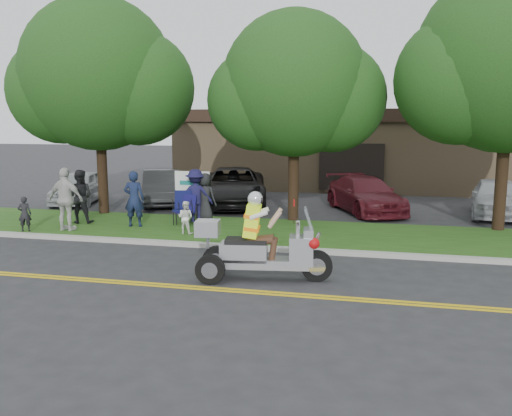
% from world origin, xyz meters
% --- Properties ---
extents(ground, '(120.00, 120.00, 0.00)m').
position_xyz_m(ground, '(0.00, 0.00, 0.00)').
color(ground, '#28282B').
rests_on(ground, ground).
extents(centerline_near, '(60.00, 0.10, 0.01)m').
position_xyz_m(centerline_near, '(0.00, -0.58, 0.01)').
color(centerline_near, gold).
rests_on(centerline_near, ground).
extents(centerline_far, '(60.00, 0.10, 0.01)m').
position_xyz_m(centerline_far, '(0.00, -0.42, 0.01)').
color(centerline_far, gold).
rests_on(centerline_far, ground).
extents(curb, '(60.00, 0.25, 0.12)m').
position_xyz_m(curb, '(0.00, 3.05, 0.06)').
color(curb, '#A8A89E').
rests_on(curb, ground).
extents(grass_verge, '(60.00, 4.00, 0.10)m').
position_xyz_m(grass_verge, '(0.00, 5.20, 0.06)').
color(grass_verge, '#244512').
rests_on(grass_verge, ground).
extents(commercial_building, '(18.00, 8.20, 4.00)m').
position_xyz_m(commercial_building, '(2.00, 18.98, 2.01)').
color(commercial_building, '#9E7F5B').
rests_on(commercial_building, ground).
extents(tree_left, '(6.62, 5.40, 7.78)m').
position_xyz_m(tree_left, '(-6.44, 7.03, 4.85)').
color(tree_left, '#332114').
rests_on(tree_left, ground).
extents(tree_mid, '(5.88, 4.80, 7.05)m').
position_xyz_m(tree_mid, '(0.55, 7.23, 4.43)').
color(tree_mid, '#332114').
rests_on(tree_mid, ground).
extents(tree_right, '(6.86, 5.60, 8.07)m').
position_xyz_m(tree_right, '(7.06, 7.03, 5.03)').
color(tree_right, '#332114').
rests_on(tree_right, ground).
extents(business_sign, '(1.25, 0.06, 1.75)m').
position_xyz_m(business_sign, '(-2.90, 6.60, 1.26)').
color(business_sign, silver).
rests_on(business_sign, ground).
extents(trike_scooter, '(3.00, 1.12, 1.96)m').
position_xyz_m(trike_scooter, '(0.82, 0.38, 0.69)').
color(trike_scooter, black).
rests_on(trike_scooter, ground).
extents(lawn_chair_a, '(0.62, 0.64, 0.96)m').
position_xyz_m(lawn_chair_a, '(-2.73, 5.61, 0.65)').
color(lawn_chair_a, black).
rests_on(lawn_chair_a, grass_verge).
extents(lawn_chair_b, '(0.66, 0.68, 1.08)m').
position_xyz_m(lawn_chair_b, '(-2.94, 5.73, 0.71)').
color(lawn_chair_b, black).
rests_on(lawn_chair_b, grass_verge).
extents(spectator_adult_left, '(0.71, 0.52, 1.78)m').
position_xyz_m(spectator_adult_left, '(-4.25, 4.88, 1.00)').
color(spectator_adult_left, '#16203E').
rests_on(spectator_adult_left, grass_verge).
extents(spectator_adult_mid, '(0.98, 0.84, 1.76)m').
position_xyz_m(spectator_adult_mid, '(-6.26, 5.03, 0.99)').
color(spectator_adult_mid, black).
rests_on(spectator_adult_mid, grass_verge).
extents(spectator_adult_right, '(1.16, 0.54, 1.94)m').
position_xyz_m(spectator_adult_right, '(-6.00, 3.82, 1.08)').
color(spectator_adult_right, beige).
rests_on(spectator_adult_right, grass_verge).
extents(spectator_chair_a, '(1.29, 1.02, 1.76)m').
position_xyz_m(spectator_chair_a, '(-2.64, 6.16, 0.98)').
color(spectator_chair_a, '#1A1842').
rests_on(spectator_chair_a, grass_verge).
extents(spectator_chair_b, '(0.89, 0.68, 1.62)m').
position_xyz_m(spectator_chair_b, '(-2.37, 6.33, 0.92)').
color(spectator_chair_b, black).
rests_on(spectator_chair_b, grass_verge).
extents(child_left, '(0.46, 0.39, 1.08)m').
position_xyz_m(child_left, '(-7.18, 3.40, 0.65)').
color(child_left, black).
rests_on(child_left, grass_verge).
extents(child_right, '(0.53, 0.44, 0.99)m').
position_xyz_m(child_right, '(-2.26, 4.17, 0.60)').
color(child_right, white).
rests_on(child_right, grass_verge).
extents(parked_car_far_left, '(2.51, 4.30, 1.37)m').
position_xyz_m(parked_car_far_left, '(-9.00, 9.49, 0.69)').
color(parked_car_far_left, '#A6A9AE').
rests_on(parked_car_far_left, ground).
extents(parked_car_left, '(2.99, 4.50, 1.40)m').
position_xyz_m(parked_car_left, '(-5.50, 10.03, 0.70)').
color(parked_car_left, '#29292B').
rests_on(parked_car_left, ground).
extents(parked_car_mid, '(3.84, 6.03, 1.55)m').
position_xyz_m(parked_car_mid, '(-2.50, 10.37, 0.78)').
color(parked_car_mid, black).
rests_on(parked_car_mid, ground).
extents(parked_car_right, '(3.64, 4.98, 1.34)m').
position_xyz_m(parked_car_right, '(2.83, 9.96, 0.67)').
color(parked_car_right, '#51121B').
rests_on(parked_car_right, ground).
extents(parked_car_far_right, '(2.20, 4.31, 1.41)m').
position_xyz_m(parked_car_far_right, '(7.48, 10.10, 0.70)').
color(parked_car_far_right, '#B9BBC1').
rests_on(parked_car_far_right, ground).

